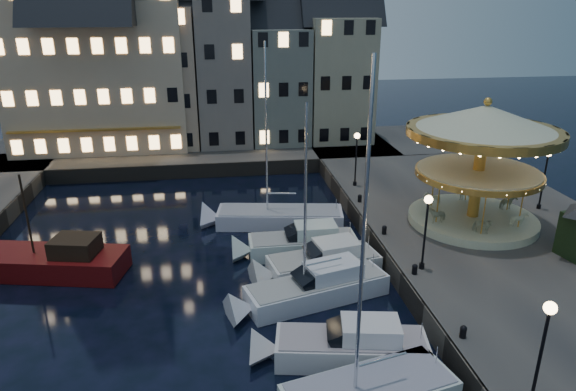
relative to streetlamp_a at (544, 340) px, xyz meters
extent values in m
plane|color=black|center=(-7.20, 9.00, -4.02)|extent=(160.00, 160.00, 0.00)
cube|color=#474442|center=(6.80, 15.00, -3.37)|extent=(16.00, 56.00, 1.30)
cube|color=#474442|center=(-15.20, 37.00, -3.37)|extent=(44.00, 12.00, 1.30)
cube|color=#47423A|center=(-1.20, 15.00, -3.37)|extent=(0.15, 44.00, 1.30)
cube|color=#47423A|center=(-13.20, 31.00, -3.37)|extent=(48.00, 0.15, 1.30)
cylinder|color=black|center=(0.00, 0.00, -0.82)|extent=(0.12, 0.12, 3.80)
sphere|color=#FFD18C|center=(0.00, 0.00, 1.23)|extent=(0.44, 0.44, 0.44)
cylinder|color=black|center=(0.00, 10.00, -2.57)|extent=(0.28, 0.28, 0.30)
cylinder|color=black|center=(0.00, 10.00, -0.82)|extent=(0.12, 0.12, 3.80)
sphere|color=#FFD18C|center=(0.00, 10.00, 1.23)|extent=(0.44, 0.44, 0.44)
cylinder|color=black|center=(0.00, 23.50, -2.57)|extent=(0.28, 0.28, 0.30)
cylinder|color=black|center=(0.00, 23.50, -0.82)|extent=(0.12, 0.12, 3.80)
sphere|color=#FFD18C|center=(0.00, 23.50, 1.23)|extent=(0.44, 0.44, 0.44)
cylinder|color=black|center=(11.30, 17.00, -2.57)|extent=(0.28, 0.28, 0.30)
cylinder|color=black|center=(11.30, 17.00, -0.82)|extent=(0.12, 0.12, 3.80)
sphere|color=#FFD18C|center=(11.30, 17.00, 1.23)|extent=(0.44, 0.44, 0.44)
cylinder|color=black|center=(-0.60, 4.00, -2.52)|extent=(0.28, 0.28, 0.40)
sphere|color=black|center=(-0.60, 4.00, -2.30)|extent=(0.30, 0.30, 0.30)
cylinder|color=black|center=(-0.60, 9.50, -2.52)|extent=(0.28, 0.28, 0.40)
sphere|color=black|center=(-0.60, 9.50, -2.30)|extent=(0.30, 0.30, 0.30)
cylinder|color=black|center=(-0.60, 14.50, -2.52)|extent=(0.28, 0.28, 0.40)
sphere|color=black|center=(-0.60, 14.50, -2.30)|extent=(0.30, 0.30, 0.30)
cylinder|color=black|center=(-0.60, 20.00, -2.52)|extent=(0.28, 0.28, 0.40)
sphere|color=black|center=(-0.60, 20.00, -2.30)|extent=(0.30, 0.30, 0.30)
cube|color=gray|center=(-26.70, 39.00, 2.78)|extent=(5.00, 8.00, 11.00)
cube|color=gray|center=(-21.25, 39.00, 3.28)|extent=(5.60, 8.00, 12.00)
cube|color=tan|center=(-15.20, 39.00, 3.78)|extent=(6.20, 8.00, 13.00)
cube|color=gray|center=(-9.45, 39.00, 4.28)|extent=(5.00, 8.00, 14.00)
cube|color=slate|center=(-4.00, 39.00, 2.78)|extent=(5.60, 8.00, 11.00)
cube|color=#9D977C|center=(2.05, 39.00, 3.28)|extent=(6.20, 8.00, 12.00)
cube|color=#CFB393|center=(-21.20, 39.00, 4.78)|extent=(16.00, 9.00, 15.00)
cube|color=gray|center=(-5.23, 2.02, -2.90)|extent=(6.64, 3.72, 0.10)
cylinder|color=silver|center=(-5.87, 1.87, 2.86)|extent=(0.14, 0.14, 11.56)
cube|color=silver|center=(-5.21, 4.85, -3.57)|extent=(6.81, 3.31, 1.30)
cube|color=gray|center=(-5.21, 4.85, -2.90)|extent=(6.45, 3.08, 0.10)
cube|color=silver|center=(-4.44, 4.71, -2.47)|extent=(2.73, 2.05, 0.80)
cube|color=black|center=(-5.72, 4.94, -2.57)|extent=(1.37, 1.70, 0.91)
cube|color=silver|center=(-5.70, 9.84, -3.57)|extent=(7.82, 4.16, 1.30)
cube|color=gray|center=(-5.70, 9.84, -2.90)|extent=(7.41, 3.89, 0.10)
cube|color=silver|center=(-4.84, 10.08, -2.47)|extent=(3.19, 2.37, 0.80)
cube|color=black|center=(-6.28, 9.68, -2.57)|extent=(1.63, 1.83, 0.97)
cylinder|color=silver|center=(-6.43, 9.64, 2.13)|extent=(0.14, 0.14, 10.10)
cube|color=silver|center=(-4.80, 12.50, -3.57)|extent=(6.59, 3.50, 1.30)
cube|color=gray|center=(-4.80, 12.50, -2.90)|extent=(6.25, 3.26, 0.10)
cube|color=silver|center=(-4.06, 12.63, -2.47)|extent=(2.67, 2.20, 0.80)
cube|color=black|center=(-5.29, 12.41, -2.57)|extent=(1.37, 1.85, 0.90)
cube|color=silver|center=(-5.55, 15.14, -3.57)|extent=(6.60, 2.24, 1.30)
cube|color=gray|center=(-5.55, 15.14, -2.90)|extent=(6.27, 2.06, 0.10)
cube|color=silver|center=(-4.76, 15.14, -2.47)|extent=(2.51, 1.66, 0.80)
cube|color=black|center=(-6.08, 15.15, -2.57)|extent=(1.14, 1.54, 0.92)
cube|color=silver|center=(-6.38, 19.73, -3.57)|extent=(8.97, 3.89, 1.30)
cube|color=gray|center=(-6.38, 19.73, -2.90)|extent=(8.51, 3.62, 0.10)
cylinder|color=silver|center=(-7.23, 19.87, 2.92)|extent=(0.14, 0.14, 11.68)
cube|color=#580B0C|center=(-20.15, 14.77, -3.47)|extent=(8.60, 4.52, 1.50)
cube|color=black|center=(-18.68, 14.45, -2.27)|extent=(2.76, 2.43, 1.09)
cylinder|color=black|center=(-21.13, 14.98, -0.52)|extent=(0.12, 0.12, 4.91)
cylinder|color=beige|center=(5.55, 15.36, -2.47)|extent=(8.02, 8.02, 0.50)
cylinder|color=gold|center=(5.55, 15.36, 0.89)|extent=(0.70, 0.70, 6.22)
cylinder|color=beige|center=(5.55, 15.36, 0.79)|extent=(7.42, 7.42, 0.18)
cylinder|color=gold|center=(5.55, 15.36, 0.61)|extent=(7.70, 7.70, 0.35)
cone|color=beige|center=(5.55, 15.36, 4.10)|extent=(9.23, 9.23, 1.60)
cylinder|color=gold|center=(5.55, 15.36, 3.25)|extent=(9.23, 9.23, 0.50)
sphere|color=gold|center=(5.55, 15.36, 5.11)|extent=(0.50, 0.50, 0.50)
imported|color=beige|center=(8.23, 16.19, -1.71)|extent=(1.67, 1.21, 1.00)
camera|label=1|loc=(-10.56, -13.00, 10.57)|focal=32.00mm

